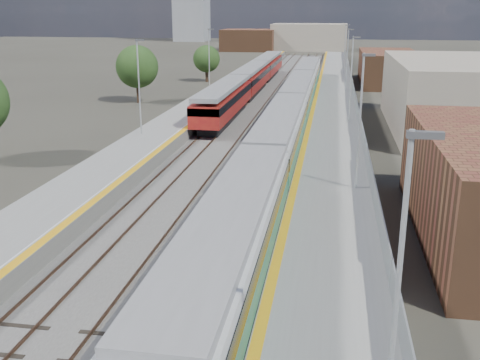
# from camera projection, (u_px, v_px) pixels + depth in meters

# --- Properties ---
(ground) EXTENTS (320.00, 320.00, 0.00)m
(ground) POSITION_uv_depth(u_px,v_px,m) (283.00, 115.00, 59.57)
(ground) COLOR #47443A
(ground) RESTS_ON ground
(ballast_bed) EXTENTS (10.50, 155.00, 0.06)m
(ballast_bed) POSITION_uv_depth(u_px,v_px,m) (265.00, 110.00, 62.27)
(ballast_bed) COLOR #565451
(ballast_bed) RESTS_ON ground
(tracks) EXTENTS (8.96, 160.00, 0.17)m
(tracks) POSITION_uv_depth(u_px,v_px,m) (272.00, 107.00, 63.74)
(tracks) COLOR #4C3323
(tracks) RESTS_ON ground
(platform_right) EXTENTS (4.70, 155.00, 8.52)m
(platform_right) POSITION_uv_depth(u_px,v_px,m) (334.00, 107.00, 60.94)
(platform_right) COLOR slate
(platform_right) RESTS_ON ground
(platform_left) EXTENTS (4.30, 155.00, 8.52)m
(platform_left) POSITION_uv_depth(u_px,v_px,m) (205.00, 104.00, 63.18)
(platform_left) COLOR slate
(platform_left) RESTS_ON ground
(buildings) EXTENTS (72.00, 185.50, 40.00)m
(buildings) POSITION_uv_depth(u_px,v_px,m) (245.00, 9.00, 142.90)
(buildings) COLOR brown
(buildings) RESTS_ON ground
(green_train) EXTENTS (2.84, 79.12, 3.13)m
(green_train) POSITION_uv_depth(u_px,v_px,m) (291.00, 111.00, 49.13)
(green_train) COLOR black
(green_train) RESTS_ON ground
(red_train) EXTENTS (2.78, 56.41, 3.51)m
(red_train) POSITION_uv_depth(u_px,v_px,m) (252.00, 78.00, 73.34)
(red_train) COLOR black
(red_train) RESTS_ON ground
(tree_b) EXTENTS (4.99, 4.99, 6.76)m
(tree_b) POSITION_uv_depth(u_px,v_px,m) (137.00, 67.00, 66.04)
(tree_b) COLOR #382619
(tree_b) RESTS_ON ground
(tree_c) EXTENTS (4.10, 4.10, 5.55)m
(tree_c) POSITION_uv_depth(u_px,v_px,m) (206.00, 59.00, 85.69)
(tree_c) COLOR #382619
(tree_c) RESTS_ON ground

